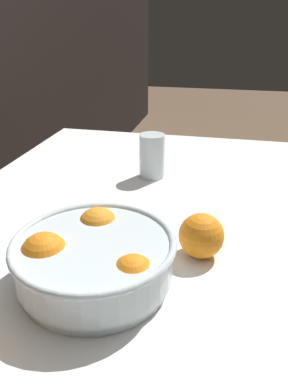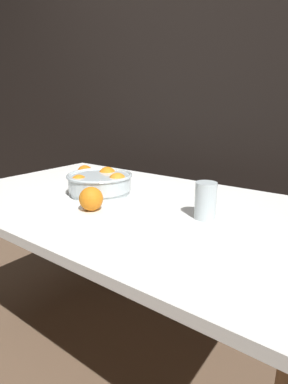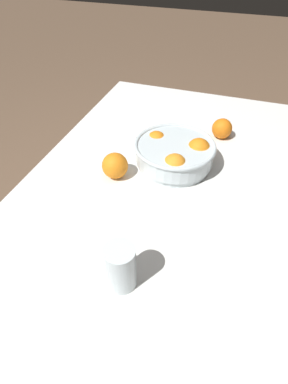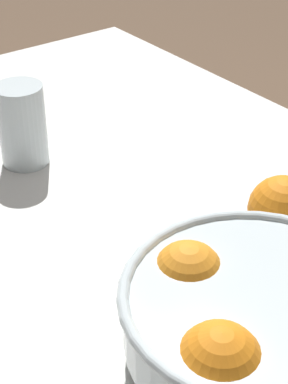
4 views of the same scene
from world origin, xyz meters
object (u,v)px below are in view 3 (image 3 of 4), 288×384
object	(u,v)px
fruit_bowl	(175,153)
orange_loose_front	(115,166)
juice_glass	(119,268)
orange_loose_near_bowl	(222,129)

from	to	relation	value
fruit_bowl	orange_loose_front	size ratio (longest dim) A/B	3.19
fruit_bowl	juice_glass	size ratio (longest dim) A/B	2.21
juice_glass	orange_loose_front	distance (m)	0.39
juice_glass	orange_loose_front	xyz separation A→B (m)	(-0.35, -0.16, -0.01)
fruit_bowl	orange_loose_front	xyz separation A→B (m)	(0.12, -0.16, -0.01)
orange_loose_near_bowl	orange_loose_front	world-z (taller)	orange_loose_front
fruit_bowl	orange_loose_near_bowl	distance (m)	0.26
fruit_bowl	juice_glass	bearing A→B (deg)	-0.81
orange_loose_near_bowl	orange_loose_front	bearing A→B (deg)	-40.04
orange_loose_front	orange_loose_near_bowl	bearing A→B (deg)	139.96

